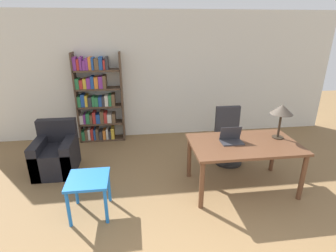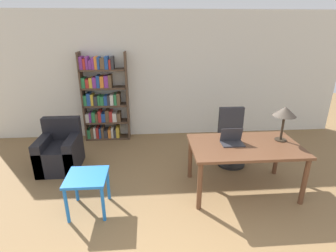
# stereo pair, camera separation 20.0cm
# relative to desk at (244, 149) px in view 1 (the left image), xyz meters

# --- Properties ---
(wall_back) EXTENTS (8.00, 0.06, 2.70)m
(wall_back) POSITION_rel_desk_xyz_m (-1.06, 2.37, 0.68)
(wall_back) COLOR silver
(wall_back) RESTS_ON ground_plane
(desk) EXTENTS (1.59, 0.95, 0.76)m
(desk) POSITION_rel_desk_xyz_m (0.00, 0.00, 0.00)
(desk) COLOR brown
(desk) RESTS_ON ground_plane
(laptop) EXTENTS (0.32, 0.22, 0.23)m
(laptop) POSITION_rel_desk_xyz_m (-0.18, 0.06, 0.14)
(laptop) COLOR #2D2D33
(laptop) RESTS_ON desk
(table_lamp) EXTENTS (0.33, 0.33, 0.53)m
(table_lamp) POSITION_rel_desk_xyz_m (0.59, 0.13, 0.53)
(table_lamp) COLOR #2D2319
(table_lamp) RESTS_ON desk
(office_chair) EXTENTS (0.50, 0.50, 1.03)m
(office_chair) POSITION_rel_desk_xyz_m (0.08, 0.86, -0.20)
(office_chair) COLOR black
(office_chair) RESTS_ON ground_plane
(side_table_blue) EXTENTS (0.53, 0.53, 0.54)m
(side_table_blue) POSITION_rel_desk_xyz_m (-2.23, -0.32, -0.22)
(side_table_blue) COLOR blue
(side_table_blue) RESTS_ON ground_plane
(armchair) EXTENTS (0.65, 0.76, 0.86)m
(armchair) POSITION_rel_desk_xyz_m (-2.97, 0.90, -0.37)
(armchair) COLOR black
(armchair) RESTS_ON ground_plane
(bookshelf) EXTENTS (0.97, 0.28, 1.89)m
(bookshelf) POSITION_rel_desk_xyz_m (-2.37, 2.18, 0.22)
(bookshelf) COLOR #4C3828
(bookshelf) RESTS_ON ground_plane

